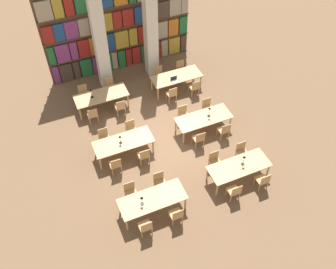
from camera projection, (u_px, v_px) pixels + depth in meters
name	position (u px, v px, depth m)	size (l,w,h in m)	color
ground_plane	(165.00, 140.00, 15.69)	(40.00, 40.00, 0.00)	brown
bookshelf_bank	(118.00, 19.00, 17.14)	(7.12, 0.35, 5.50)	brown
pillar_left	(98.00, 29.00, 15.92)	(0.54, 0.54, 6.00)	silver
pillar_center	(150.00, 18.00, 16.55)	(0.54, 0.54, 6.00)	silver
reading_table_0	(152.00, 200.00, 12.95)	(2.35, 0.94, 0.75)	tan
chair_0	(146.00, 227.00, 12.49)	(0.42, 0.40, 0.87)	tan
chair_1	(131.00, 192.00, 13.42)	(0.42, 0.40, 0.87)	tan
chair_2	(176.00, 215.00, 12.79)	(0.42, 0.40, 0.87)	tan
chair_3	(160.00, 181.00, 13.72)	(0.42, 0.40, 0.87)	tan
desk_lamp_0	(142.00, 199.00, 12.55)	(0.14, 0.14, 0.42)	black
reading_table_1	(239.00, 167.00, 13.91)	(2.35, 0.94, 0.75)	tan
chair_4	(234.00, 191.00, 13.43)	(0.42, 0.40, 0.87)	tan
chair_5	(215.00, 161.00, 14.37)	(0.42, 0.40, 0.87)	tan
chair_6	(263.00, 180.00, 13.75)	(0.42, 0.40, 0.87)	tan
chair_7	(242.00, 151.00, 14.68)	(0.42, 0.40, 0.87)	tan
desk_lamp_1	(244.00, 159.00, 13.67)	(0.14, 0.14, 0.48)	black
reading_table_2	(123.00, 143.00, 14.71)	(2.35, 0.94, 0.75)	tan
chair_8	(116.00, 165.00, 14.24)	(0.42, 0.40, 0.87)	tan
chair_9	(104.00, 137.00, 15.17)	(0.42, 0.40, 0.87)	tan
chair_10	(144.00, 155.00, 14.54)	(0.42, 0.40, 0.87)	tan
chair_11	(131.00, 129.00, 15.48)	(0.42, 0.40, 0.87)	tan
desk_lamp_2	(120.00, 138.00, 14.41)	(0.14, 0.14, 0.41)	black
reading_table_3	(204.00, 119.00, 15.60)	(2.35, 0.94, 0.75)	tan
chair_12	(199.00, 138.00, 15.13)	(0.42, 0.40, 0.87)	tan
chair_13	(183.00, 114.00, 16.07)	(0.42, 0.40, 0.87)	tan
chair_14	(224.00, 130.00, 15.44)	(0.42, 0.40, 0.87)	tan
chair_15	(207.00, 107.00, 16.37)	(0.42, 0.40, 0.87)	tan
desk_lamp_3	(209.00, 110.00, 15.36)	(0.14, 0.14, 0.49)	black
reading_table_4	(101.00, 96.00, 16.53)	(2.35, 0.94, 0.75)	tan
chair_16	(93.00, 115.00, 16.05)	(0.42, 0.40, 0.87)	tan
chair_17	(84.00, 93.00, 16.98)	(0.42, 0.40, 0.87)	tan
chair_18	(120.00, 107.00, 16.38)	(0.42, 0.40, 0.87)	tan
chair_19	(110.00, 86.00, 17.31)	(0.42, 0.40, 0.87)	tan
desk_lamp_4	(91.00, 92.00, 16.15)	(0.14, 0.14, 0.48)	black
reading_table_5	(176.00, 77.00, 17.42)	(2.35, 0.94, 0.75)	tan
chair_20	(172.00, 94.00, 16.96)	(0.42, 0.40, 0.87)	tan
chair_21	(159.00, 74.00, 17.89)	(0.42, 0.40, 0.87)	tan
chair_22	(195.00, 87.00, 17.26)	(0.42, 0.40, 0.87)	tan
chair_23	(181.00, 68.00, 18.19)	(0.42, 0.40, 0.87)	tan
laptop	(174.00, 80.00, 17.11)	(0.32, 0.22, 0.21)	silver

